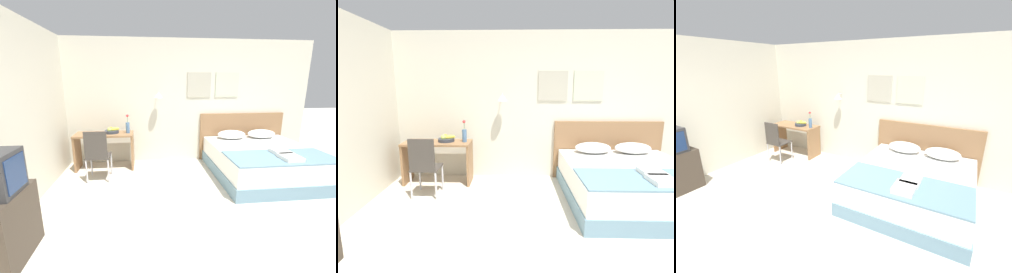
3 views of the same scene
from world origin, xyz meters
TOP-DOWN VIEW (x-y plane):
  - ground_plane at (0.00, 0.00)m, footprint 24.00×24.00m
  - wall_back at (0.01, 3.03)m, footprint 5.79×0.31m
  - bed at (1.38, 1.94)m, footprint 1.83×1.99m
  - headboard at (1.38, 2.97)m, footprint 1.95×0.06m
  - pillow_left at (1.04, 2.69)m, footprint 0.61×0.40m
  - pillow_right at (1.72, 2.69)m, footprint 0.61×0.40m
  - throw_blanket at (1.38, 1.37)m, footprint 1.78×0.79m
  - folded_towel_near_foot at (1.46, 1.51)m, footprint 0.27×0.35m
  - folded_towel_mid_bed at (1.43, 1.23)m, footprint 0.28×0.33m
  - desk at (-1.68, 2.64)m, footprint 1.16×0.51m
  - desk_chair at (-1.70, 1.99)m, footprint 0.42×0.42m
  - fruit_bowl at (-1.52, 2.66)m, footprint 0.31×0.28m
  - flower_vase at (-1.20, 2.63)m, footprint 0.08×0.08m
  - tv_stand at (-2.27, 0.20)m, footprint 0.40×0.67m

SIDE VIEW (x-z plane):
  - ground_plane at x=0.00m, z-range 0.00..0.00m
  - bed at x=1.38m, z-range 0.00..0.55m
  - tv_stand at x=-2.27m, z-range 0.00..0.73m
  - desk at x=-1.68m, z-range 0.15..0.89m
  - headboard at x=1.38m, z-range 0.00..1.07m
  - desk_chair at x=-1.70m, z-range 0.08..1.02m
  - throw_blanket at x=1.38m, z-range 0.55..0.57m
  - folded_towel_near_foot at x=1.46m, z-range 0.57..0.63m
  - folded_towel_mid_bed at x=1.43m, z-range 0.57..0.63m
  - pillow_left at x=1.04m, z-range 0.55..0.73m
  - pillow_right at x=1.72m, z-range 0.55..0.73m
  - fruit_bowl at x=-1.52m, z-range 0.73..0.85m
  - flower_vase at x=-1.20m, z-range 0.69..1.08m
  - wall_back at x=0.01m, z-range 0.00..2.65m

